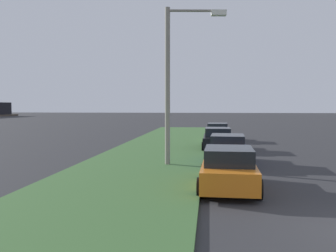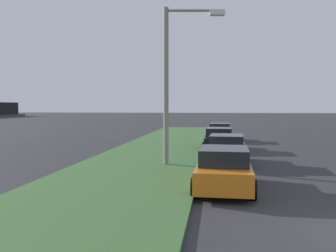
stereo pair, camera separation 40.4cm
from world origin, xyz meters
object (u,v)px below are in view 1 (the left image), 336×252
(parked_car_black, at_px, (218,139))
(parked_car_orange, at_px, (229,169))
(parked_car_blue, at_px, (227,150))
(parked_car_silver, at_px, (217,132))
(streetlight, at_px, (175,74))

(parked_car_black, bearing_deg, parked_car_orange, -179.14)
(parked_car_blue, bearing_deg, parked_car_orange, -179.35)
(parked_car_black, height_order, parked_car_silver, same)
(parked_car_orange, relative_size, parked_car_blue, 0.99)
(parked_car_blue, relative_size, parked_car_silver, 1.01)
(parked_car_black, bearing_deg, streetlight, 163.24)
(parked_car_orange, relative_size, parked_car_black, 1.01)
(parked_car_black, bearing_deg, parked_car_blue, -176.23)
(parked_car_orange, distance_m, streetlight, 6.36)
(parked_car_black, bearing_deg, parked_car_silver, -0.95)
(parked_car_orange, distance_m, parked_car_blue, 5.80)
(parked_car_orange, bearing_deg, parked_car_black, 2.44)
(parked_car_silver, height_order, streetlight, streetlight)
(streetlight, bearing_deg, parked_car_black, -17.01)
(parked_car_orange, relative_size, parked_car_silver, 1.00)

